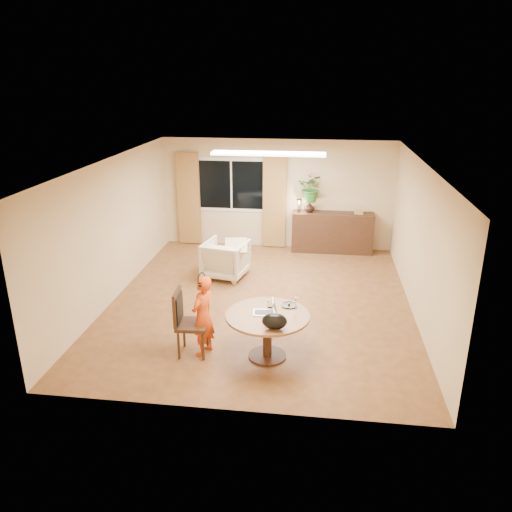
{
  "coord_description": "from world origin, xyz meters",
  "views": [
    {
      "loc": [
        1.01,
        -8.43,
        4.0
      ],
      "look_at": [
        -0.06,
        -0.2,
        0.97
      ],
      "focal_mm": 35.0,
      "sensor_mm": 36.0,
      "label": 1
    }
  ],
  "objects": [
    {
      "name": "floor",
      "position": [
        0.0,
        0.0,
        0.0
      ],
      "size": [
        6.5,
        6.5,
        0.0
      ],
      "primitive_type": "plane",
      "color": "brown",
      "rests_on": "ground"
    },
    {
      "name": "ceiling",
      "position": [
        0.0,
        0.0,
        2.6
      ],
      "size": [
        6.5,
        6.5,
        0.0
      ],
      "primitive_type": "plane",
      "rotation": [
        3.14,
        0.0,
        0.0
      ],
      "color": "white",
      "rests_on": "wall_back"
    },
    {
      "name": "wall_back",
      "position": [
        0.0,
        3.25,
        1.3
      ],
      "size": [
        5.5,
        0.0,
        5.5
      ],
      "primitive_type": "plane",
      "rotation": [
        1.57,
        0.0,
        0.0
      ],
      "color": "tan",
      "rests_on": "floor"
    },
    {
      "name": "wall_left",
      "position": [
        -2.75,
        0.0,
        1.3
      ],
      "size": [
        0.0,
        6.5,
        6.5
      ],
      "primitive_type": "plane",
      "rotation": [
        1.57,
        0.0,
        1.57
      ],
      "color": "tan",
      "rests_on": "floor"
    },
    {
      "name": "wall_right",
      "position": [
        2.75,
        0.0,
        1.3
      ],
      "size": [
        0.0,
        6.5,
        6.5
      ],
      "primitive_type": "plane",
      "rotation": [
        1.57,
        0.0,
        -1.57
      ],
      "color": "tan",
      "rests_on": "floor"
    },
    {
      "name": "window",
      "position": [
        -1.1,
        3.23,
        1.5
      ],
      "size": [
        1.7,
        0.03,
        1.3
      ],
      "color": "white",
      "rests_on": "wall_back"
    },
    {
      "name": "curtain_left",
      "position": [
        -2.15,
        3.15,
        1.15
      ],
      "size": [
        0.55,
        0.08,
        2.25
      ],
      "primitive_type": "cube",
      "color": "brown",
      "rests_on": "wall_back"
    },
    {
      "name": "curtain_right",
      "position": [
        -0.05,
        3.15,
        1.15
      ],
      "size": [
        0.55,
        0.08,
        2.25
      ],
      "primitive_type": "cube",
      "color": "brown",
      "rests_on": "wall_back"
    },
    {
      "name": "ceiling_panel",
      "position": [
        0.0,
        1.2,
        2.57
      ],
      "size": [
        2.2,
        0.35,
        0.05
      ],
      "primitive_type": "cube",
      "color": "white",
      "rests_on": "ceiling"
    },
    {
      "name": "dining_table",
      "position": [
        0.34,
        -1.92,
        0.55
      ],
      "size": [
        1.24,
        1.24,
        0.7
      ],
      "color": "brown",
      "rests_on": "floor"
    },
    {
      "name": "dining_chair",
      "position": [
        -0.79,
        -1.97,
        0.52
      ],
      "size": [
        0.51,
        0.47,
        1.03
      ],
      "primitive_type": null,
      "rotation": [
        0.0,
        0.0,
        0.04
      ],
      "color": "black",
      "rests_on": "floor"
    },
    {
      "name": "child",
      "position": [
        -0.63,
        -1.94,
        0.63
      ],
      "size": [
        0.53,
        0.44,
        1.26
      ],
      "primitive_type": "imported",
      "rotation": [
        0.0,
        0.0,
        -1.92
      ],
      "color": "red",
      "rests_on": "floor"
    },
    {
      "name": "laptop",
      "position": [
        0.28,
        -1.88,
        0.82
      ],
      "size": [
        0.36,
        0.26,
        0.23
      ],
      "primitive_type": null,
      "rotation": [
        0.0,
        0.0,
        0.1
      ],
      "color": "#B7B7BC",
      "rests_on": "dining_table"
    },
    {
      "name": "tumbler",
      "position": [
        0.35,
        -1.68,
        0.76
      ],
      "size": [
        0.09,
        0.09,
        0.11
      ],
      "primitive_type": null,
      "rotation": [
        0.0,
        0.0,
        0.16
      ],
      "color": "white",
      "rests_on": "dining_table"
    },
    {
      "name": "wine_glass",
      "position": [
        0.74,
        -1.67,
        0.79
      ],
      "size": [
        0.07,
        0.07,
        0.18
      ],
      "primitive_type": null,
      "rotation": [
        0.0,
        0.0,
        0.17
      ],
      "color": "white",
      "rests_on": "dining_table"
    },
    {
      "name": "pot_lid",
      "position": [
        0.63,
        -1.6,
        0.72
      ],
      "size": [
        0.29,
        0.29,
        0.04
      ],
      "primitive_type": null,
      "rotation": [
        0.0,
        0.0,
        0.27
      ],
      "color": "white",
      "rests_on": "dining_table"
    },
    {
      "name": "handbag",
      "position": [
        0.47,
        -2.35,
        0.82
      ],
      "size": [
        0.39,
        0.28,
        0.23
      ],
      "primitive_type": null,
      "rotation": [
        0.0,
        0.0,
        -0.22
      ],
      "color": "black",
      "rests_on": "dining_table"
    },
    {
      "name": "armchair",
      "position": [
        -0.87,
        1.12,
        0.39
      ],
      "size": [
        0.99,
        1.01,
        0.78
      ],
      "primitive_type": "imported",
      "rotation": [
        0.0,
        0.0,
        2.93
      ],
      "color": "beige",
      "rests_on": "floor"
    },
    {
      "name": "throw",
      "position": [
        -0.63,
        1.07,
        0.79
      ],
      "size": [
        0.53,
        0.61,
        0.03
      ],
      "primitive_type": null,
      "rotation": [
        0.0,
        0.0,
        0.15
      ],
      "color": "beige",
      "rests_on": "armchair"
    },
    {
      "name": "sideboard",
      "position": [
        1.35,
        3.01,
        0.47
      ],
      "size": [
        1.9,
        0.46,
        0.95
      ],
      "primitive_type": "cube",
      "color": "black",
      "rests_on": "floor"
    },
    {
      "name": "vase",
      "position": [
        0.79,
        3.01,
        1.07
      ],
      "size": [
        0.24,
        0.24,
        0.25
      ],
      "primitive_type": "imported",
      "rotation": [
        0.0,
        0.0,
        -0.0
      ],
      "color": "black",
      "rests_on": "sideboard"
    },
    {
      "name": "bouquet",
      "position": [
        0.82,
        3.01,
        1.53
      ],
      "size": [
        0.69,
        0.63,
        0.66
      ],
      "primitive_type": "imported",
      "rotation": [
        0.0,
        0.0,
        -0.21
      ],
      "color": "#2B6024",
      "rests_on": "vase"
    },
    {
      "name": "book_stack",
      "position": [
        1.94,
        3.01,
        0.99
      ],
      "size": [
        0.2,
        0.15,
        0.08
      ],
      "primitive_type": null,
      "rotation": [
        0.0,
        0.0,
        -0.01
      ],
      "color": "olive",
      "rests_on": "sideboard"
    },
    {
      "name": "desk_lamp",
      "position": [
        0.55,
        2.96,
        1.11
      ],
      "size": [
        0.16,
        0.16,
        0.33
      ],
      "primitive_type": null,
      "rotation": [
        0.0,
        0.0,
        0.23
      ],
      "color": "black",
      "rests_on": "sideboard"
    }
  ]
}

